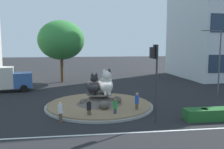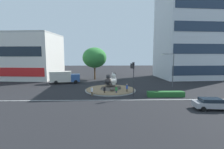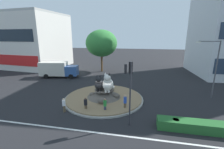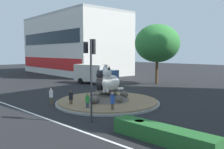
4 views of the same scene
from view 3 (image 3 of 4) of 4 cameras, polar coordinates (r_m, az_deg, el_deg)
The scene contains 16 objects.
ground_plane at distance 20.37m, azimuth -3.01°, elevation -8.99°, with size 160.00×160.00×0.00m, color black.
lane_centreline at distance 14.40m, azimuth -10.43°, elevation -19.89°, with size 112.00×0.20×0.01m, color silver.
roundabout_island at distance 20.20m, azimuth -2.99°, elevation -7.92°, with size 10.14×10.14×1.30m.
cat_statue_black at distance 19.59m, azimuth -4.83°, elevation -3.57°, with size 1.47×2.27×2.06m.
cat_statue_white at distance 19.23m, azimuth -1.54°, elevation -3.42°, with size 1.55×2.48×2.45m.
traffic_light_mast at distance 13.31m, azimuth 6.51°, elevation -2.17°, with size 0.70×0.63×5.91m.
shophouse_block at distance 50.39m, azimuth -32.46°, elevation 10.61°, with size 28.75×15.87×13.48m.
clipped_hedge_strip at distance 15.70m, azimuth 28.29°, elevation -16.47°, with size 6.26×1.20×0.90m, color #235B28.
broadleaf_tree_behind_island at distance 34.72m, azimuth -3.94°, elevation 11.46°, with size 6.94×6.94×9.32m.
streetlight_arm at distance 23.35m, azimuth 33.54°, elevation 2.90°, with size 2.80×0.24×7.44m.
pedestrian_green_shirt at distance 16.75m, azimuth -2.62°, elevation -11.26°, with size 0.34×0.34×1.56m.
pedestrian_blue_shirt at distance 17.21m, azimuth 4.86°, elevation -10.09°, with size 0.34×0.34×1.78m.
pedestrian_black_shirt at distance 17.23m, azimuth -9.76°, elevation -10.76°, with size 0.38×0.38×1.55m.
pedestrian_white_shirt at distance 17.54m, azimuth -17.38°, elevation -10.67°, with size 0.36×0.36×1.59m.
delivery_box_truck at distance 31.97m, azimuth -19.44°, elevation 1.88°, with size 7.49×3.49×3.05m.
litter_bin at distance 15.30m, azimuth 22.48°, elevation -16.63°, with size 0.56×0.56×0.90m.
Camera 3 is at (4.69, -18.12, 8.03)m, focal length 24.66 mm.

